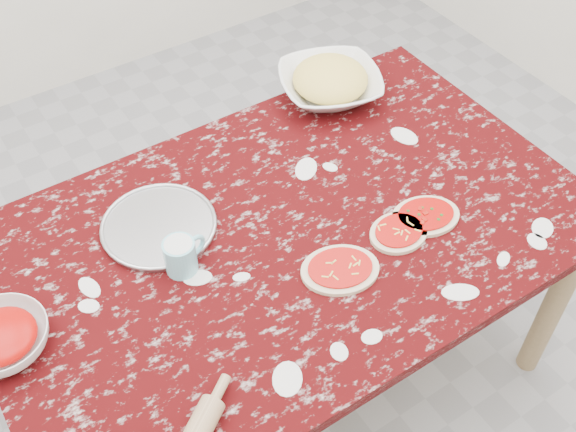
# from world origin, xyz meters

# --- Properties ---
(ground) EXTENTS (4.00, 4.00, 0.00)m
(ground) POSITION_xyz_m (0.00, 0.00, 0.00)
(ground) COLOR gray
(worktable) EXTENTS (1.60, 1.00, 0.75)m
(worktable) POSITION_xyz_m (0.00, 0.00, 0.67)
(worktable) COLOR #330405
(worktable) RESTS_ON ground
(pizza_tray) EXTENTS (0.37, 0.37, 0.01)m
(pizza_tray) POSITION_xyz_m (-0.28, 0.19, 0.76)
(pizza_tray) COLOR #B2B2B7
(pizza_tray) RESTS_ON worktable
(sauce_bowl) EXTENTS (0.26, 0.26, 0.07)m
(sauce_bowl) POSITION_xyz_m (-0.74, 0.05, 0.78)
(sauce_bowl) COLOR white
(sauce_bowl) RESTS_ON worktable
(cheese_bowl) EXTENTS (0.41, 0.41, 0.08)m
(cheese_bowl) POSITION_xyz_m (0.43, 0.41, 0.79)
(cheese_bowl) COLOR white
(cheese_bowl) RESTS_ON worktable
(flour_mug) EXTENTS (0.12, 0.08, 0.09)m
(flour_mug) POSITION_xyz_m (-0.29, 0.04, 0.80)
(flour_mug) COLOR #7ED4E4
(flour_mug) RESTS_ON worktable
(pizza_left) EXTENTS (0.24, 0.22, 0.02)m
(pizza_left) POSITION_xyz_m (0.03, -0.19, 0.76)
(pizza_left) COLOR beige
(pizza_left) RESTS_ON worktable
(pizza_mid) EXTENTS (0.17, 0.14, 0.02)m
(pizza_mid) POSITION_xyz_m (0.23, -0.18, 0.76)
(pizza_mid) COLOR beige
(pizza_mid) RESTS_ON worktable
(pizza_right) EXTENTS (0.22, 0.19, 0.02)m
(pizza_right) POSITION_xyz_m (0.33, -0.17, 0.76)
(pizza_right) COLOR beige
(pizza_right) RESTS_ON worktable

